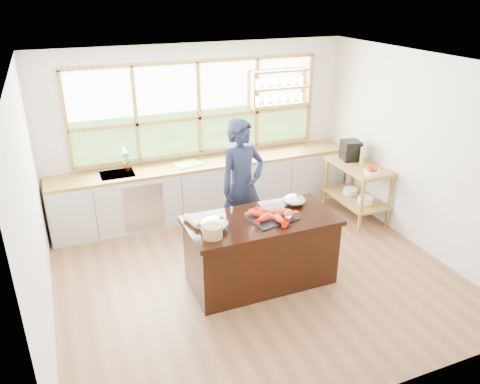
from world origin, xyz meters
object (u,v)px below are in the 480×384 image
island (261,250)px  wicker_basket (212,231)px  cook (242,186)px  espresso_machine (351,150)px

island → wicker_basket: wicker_basket is taller
cook → espresso_machine: 2.14m
island → cook: cook is taller
espresso_machine → cook: bearing=-155.6°
island → wicker_basket: 0.90m
island → espresso_machine: (2.19, 1.36, 0.60)m
espresso_machine → island: bearing=-136.5°
island → espresso_machine: size_ratio=5.85×
cook → island: bearing=-109.2°
island → cook: size_ratio=0.97×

